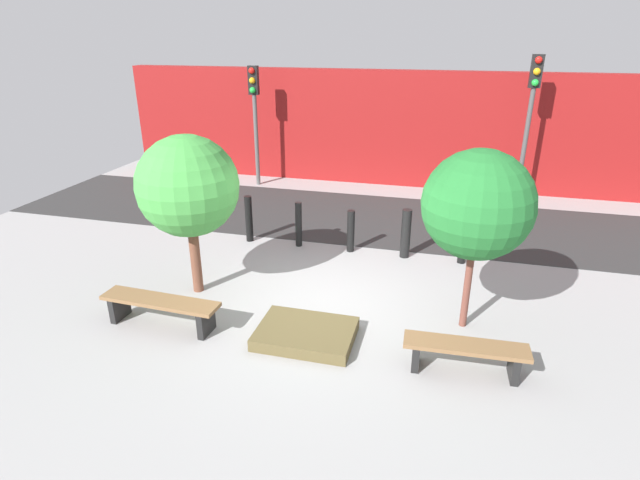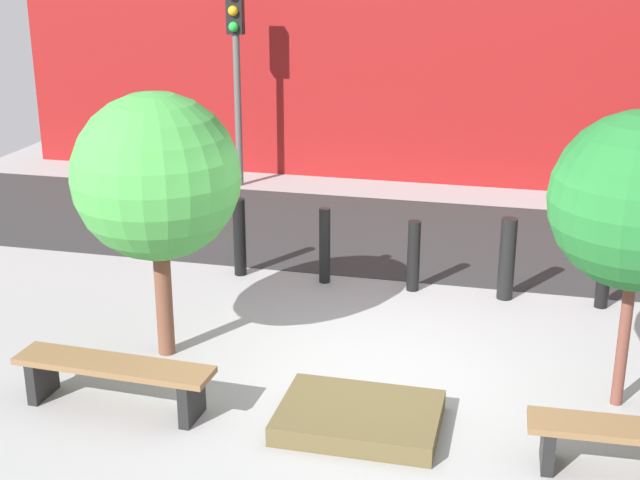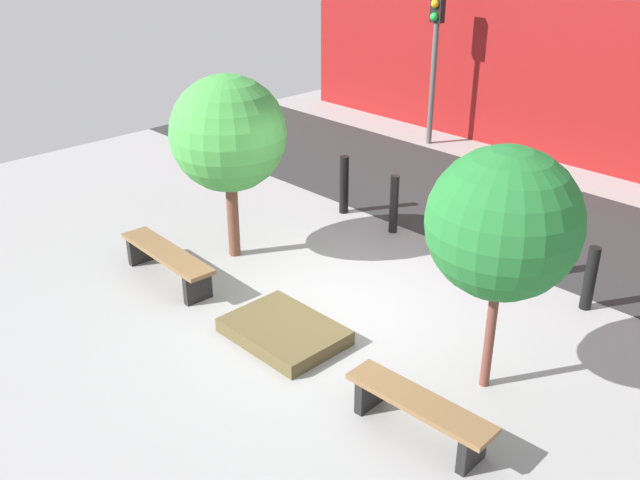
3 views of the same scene
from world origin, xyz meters
name	(u,v)px [view 3 (image 3 of 3)]	position (x,y,z in m)	size (l,w,h in m)	color
ground_plane	(340,309)	(0.00, 0.00, 0.00)	(18.00, 18.00, 0.00)	#949494
road_strip	(521,216)	(0.00, 4.47, 0.01)	(18.00, 3.65, 0.01)	#2D2D2D
building_facade	(623,90)	(0.00, 7.75, 1.64)	(16.20, 0.50, 3.29)	maroon
bench_left	(167,259)	(-2.28, -1.18, 0.34)	(1.92, 0.48, 0.47)	black
bench_right	(419,410)	(2.28, -1.18, 0.31)	(1.65, 0.45, 0.44)	black
planter_bed	(284,331)	(0.00, -0.98, 0.09)	(1.44, 1.05, 0.19)	brown
tree_behind_left_bench	(228,134)	(-2.28, 0.01, 1.92)	(1.69, 1.69, 2.77)	brown
tree_behind_right_bench	(503,224)	(2.28, 0.01, 1.99)	(1.60, 1.60, 2.80)	brown
bollard_far_left	(344,185)	(-2.26, 2.40, 0.51)	(0.16, 0.16, 1.02)	black
bollard_left	(394,204)	(-1.13, 2.40, 0.49)	(0.14, 0.14, 0.98)	black
bollard_center	(450,227)	(0.00, 2.40, 0.45)	(0.16, 0.16, 0.90)	black
bollard_right	(516,247)	(1.13, 2.40, 0.51)	(0.20, 0.20, 1.02)	black
bollard_far_right	(590,278)	(2.26, 2.40, 0.45)	(0.16, 0.16, 0.90)	black
traffic_light_west	(435,36)	(-3.68, 6.58, 2.36)	(0.28, 0.27, 3.41)	#525252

